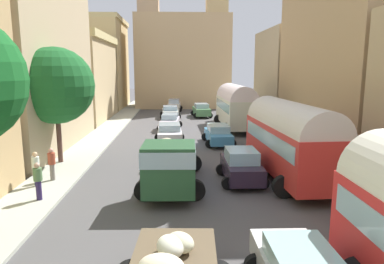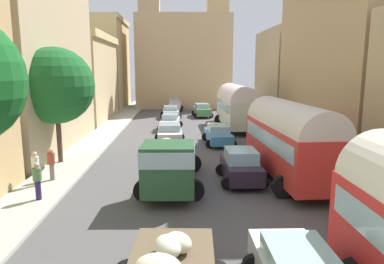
# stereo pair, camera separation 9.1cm
# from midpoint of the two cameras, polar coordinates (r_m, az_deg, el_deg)

# --- Properties ---
(ground_plane) EXTENTS (154.00, 154.00, 0.00)m
(ground_plane) POSITION_cam_midpoint_polar(r_m,az_deg,el_deg) (27.07, -0.24, -1.60)
(ground_plane) COLOR #4F4D4E
(sidewalk_left) EXTENTS (2.50, 70.00, 0.14)m
(sidewalk_left) POSITION_cam_midpoint_polar(r_m,az_deg,el_deg) (27.75, -15.38, -1.53)
(sidewalk_left) COLOR #ABAFA0
(sidewalk_left) RESTS_ON ground
(sidewalk_right) EXTENTS (2.50, 70.00, 0.14)m
(sidewalk_right) POSITION_cam_midpoint_polar(r_m,az_deg,el_deg) (28.27, 14.62, -1.28)
(sidewalk_right) COLOR #A7AE9B
(sidewalk_right) RESTS_ON ground
(building_left_2) EXTENTS (5.98, 13.96, 14.06)m
(building_left_2) POSITION_cam_midpoint_polar(r_m,az_deg,el_deg) (26.71, -25.54, 12.51)
(building_left_2) COLOR tan
(building_left_2) RESTS_ON ground
(building_left_3) EXTENTS (6.28, 12.25, 9.24)m
(building_left_3) POSITION_cam_midpoint_polar(r_m,az_deg,el_deg) (39.96, -17.62, 8.46)
(building_left_3) COLOR tan
(building_left_3) RESTS_ON ground
(building_left_4) EXTENTS (4.62, 11.33, 12.56)m
(building_left_4) POSITION_cam_midpoint_polar(r_m,az_deg,el_deg) (52.00, -13.29, 10.78)
(building_left_4) COLOR tan
(building_left_4) RESTS_ON ground
(building_right_2) EXTENTS (6.50, 14.50, 14.37)m
(building_right_2) POSITION_cam_midpoint_polar(r_m,az_deg,el_deg) (27.91, 24.75, 12.74)
(building_right_2) COLOR tan
(building_right_2) RESTS_ON ground
(building_right_3) EXTENTS (5.01, 9.95, 9.68)m
(building_right_3) POSITION_cam_midpoint_polar(r_m,az_deg,el_deg) (39.52, 15.46, 8.83)
(building_right_3) COLOR tan
(building_right_3) RESTS_ON ground
(distant_church) EXTENTS (13.56, 6.52, 21.17)m
(distant_church) POSITION_cam_midpoint_polar(r_m,az_deg,el_deg) (51.84, -1.34, 12.51)
(distant_church) COLOR tan
(distant_church) RESTS_ON ground
(parked_bus_1) EXTENTS (3.45, 8.43, 3.96)m
(parked_bus_1) POSITION_cam_midpoint_polar(r_m,az_deg,el_deg) (18.16, 15.80, -0.81)
(parked_bus_1) COLOR red
(parked_bus_1) RESTS_ON ground
(parked_bus_2) EXTENTS (3.42, 9.00, 4.14)m
(parked_bus_2) POSITION_cam_midpoint_polar(r_m,az_deg,el_deg) (32.94, 7.28, 4.44)
(parked_bus_2) COLOR beige
(parked_bus_2) RESTS_ON ground
(cargo_truck_1) EXTENTS (3.20, 7.35, 2.53)m
(cargo_truck_1) POSITION_cam_midpoint_polar(r_m,az_deg,el_deg) (15.95, -3.46, -5.23)
(cargo_truck_1) COLOR #254F2E
(cargo_truck_1) RESTS_ON ground
(car_0) EXTENTS (2.43, 4.07, 1.55)m
(car_0) POSITION_cam_midpoint_polar(r_m,az_deg,el_deg) (26.12, -3.55, -0.29)
(car_0) COLOR silver
(car_0) RESTS_ON ground
(car_1) EXTENTS (2.36, 4.17, 1.46)m
(car_1) POSITION_cam_midpoint_polar(r_m,az_deg,el_deg) (32.65, -3.47, 1.74)
(car_1) COLOR silver
(car_1) RESTS_ON ground
(car_2) EXTENTS (2.52, 4.21, 1.38)m
(car_2) POSITION_cam_midpoint_polar(r_m,az_deg,el_deg) (40.50, -3.44, 3.34)
(car_2) COLOR silver
(car_2) RESTS_ON ground
(car_3) EXTENTS (2.27, 4.30, 1.63)m
(car_3) POSITION_cam_midpoint_polar(r_m,az_deg,el_deg) (47.14, -2.74, 4.44)
(car_3) COLOR silver
(car_3) RESTS_ON ground
(car_5) EXTENTS (2.26, 3.62, 1.65)m
(car_5) POSITION_cam_midpoint_polar(r_m,az_deg,el_deg) (17.52, 8.14, -5.52)
(car_5) COLOR #281C2E
(car_5) RESTS_ON ground
(car_6) EXTENTS (2.31, 4.34, 1.46)m
(car_6) POSITION_cam_midpoint_polar(r_m,az_deg,el_deg) (26.17, 4.42, -0.38)
(car_6) COLOR #3F8AC0
(car_6) RESTS_ON ground
(car_7) EXTENTS (2.48, 4.19, 1.57)m
(car_7) POSITION_cam_midpoint_polar(r_m,az_deg,el_deg) (41.39, 1.72, 3.61)
(car_7) COLOR #558E5B
(car_7) RESTS_ON ground
(pedestrian_0) EXTENTS (0.47, 0.47, 1.78)m
(pedestrian_0) POSITION_cam_midpoint_polar(r_m,az_deg,el_deg) (17.86, -24.09, -5.32)
(pedestrian_0) COLOR navy
(pedestrian_0) RESTS_ON ground
(pedestrian_1) EXTENTS (0.45, 0.45, 1.74)m
(pedestrian_1) POSITION_cam_midpoint_polar(r_m,az_deg,el_deg) (15.98, -23.82, -7.19)
(pedestrian_1) COLOR #2C204C
(pedestrian_1) RESTS_ON ground
(pedestrian_2) EXTENTS (0.46, 0.46, 1.75)m
(pedestrian_2) POSITION_cam_midpoint_polar(r_m,az_deg,el_deg) (18.50, -21.88, -4.72)
(pedestrian_2) COLOR slate
(pedestrian_2) RESTS_ON ground
(roadside_tree_2) EXTENTS (4.37, 4.37, 6.81)m
(roadside_tree_2) POSITION_cam_midpoint_polar(r_m,az_deg,el_deg) (21.48, -21.31, 7.06)
(roadside_tree_2) COLOR brown
(roadside_tree_2) RESTS_ON ground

